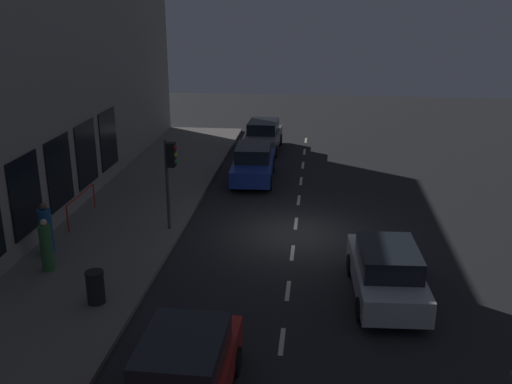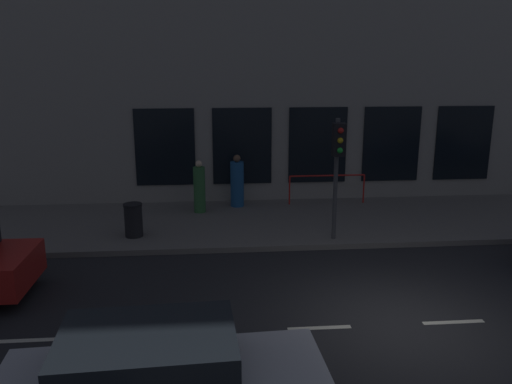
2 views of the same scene
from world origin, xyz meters
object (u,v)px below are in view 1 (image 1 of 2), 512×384
(parked_car_2, at_px, (253,163))
(parked_car_3, at_px, (387,272))
(traffic_light, at_px, (170,165))
(parked_car_0, at_px, (263,136))
(pedestrian_0, at_px, (46,247))
(pedestrian_1, at_px, (46,230))
(parked_car_1, at_px, (182,376))
(trash_bin, at_px, (95,287))

(parked_car_2, xyz_separation_m, parked_car_3, (-4.90, 10.46, -0.00))
(parked_car_2, bearing_deg, traffic_light, 69.65)
(parked_car_0, xyz_separation_m, pedestrian_0, (4.99, 15.48, 0.12))
(parked_car_3, distance_m, pedestrian_1, 10.67)
(traffic_light, relative_size, pedestrian_0, 1.97)
(parked_car_3, bearing_deg, parked_car_2, 112.24)
(parked_car_1, height_order, parked_car_2, same)
(parked_car_2, xyz_separation_m, trash_bin, (2.93, 11.88, -0.18))
(parked_car_2, bearing_deg, pedestrian_0, 61.20)
(parked_car_1, relative_size, parked_car_3, 1.01)
(parked_car_3, bearing_deg, traffic_light, 147.80)
(traffic_light, relative_size, parked_car_3, 0.74)
(traffic_light, bearing_deg, parked_car_3, 150.66)
(parked_car_2, relative_size, pedestrian_1, 2.65)
(parked_car_1, xyz_separation_m, trash_bin, (3.26, -3.77, -0.18))
(parked_car_0, relative_size, pedestrian_1, 2.49)
(pedestrian_0, distance_m, trash_bin, 2.79)
(parked_car_1, distance_m, pedestrian_0, 7.73)
(parked_car_0, relative_size, parked_car_1, 0.96)
(parked_car_1, bearing_deg, trash_bin, -48.45)
(traffic_light, bearing_deg, parked_car_0, -99.82)
(parked_car_0, distance_m, trash_bin, 17.46)
(parked_car_0, xyz_separation_m, parked_car_2, (-0.09, 5.34, 0.00))
(parked_car_1, distance_m, trash_bin, 4.99)
(parked_car_2, distance_m, pedestrian_1, 10.57)
(traffic_light, distance_m, trash_bin, 5.75)
(parked_car_0, height_order, trash_bin, parked_car_0)
(pedestrian_0, relative_size, trash_bin, 1.80)
(parked_car_0, relative_size, pedestrian_0, 2.57)
(parked_car_2, height_order, pedestrian_0, pedestrian_0)
(trash_bin, bearing_deg, parked_car_1, 130.79)
(parked_car_2, bearing_deg, parked_car_3, 112.94)
(parked_car_3, bearing_deg, parked_car_0, 104.65)
(parked_car_0, bearing_deg, traffic_light, 81.78)
(pedestrian_0, bearing_deg, trash_bin, 76.30)
(parked_car_2, height_order, pedestrian_1, pedestrian_1)
(parked_car_3, height_order, pedestrian_0, pedestrian_0)
(pedestrian_0, bearing_deg, pedestrian_1, -128.97)
(traffic_light, height_order, parked_car_3, traffic_light)
(traffic_light, height_order, pedestrian_1, traffic_light)
(pedestrian_1, bearing_deg, parked_car_3, -115.53)
(parked_car_2, distance_m, parked_car_3, 11.55)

